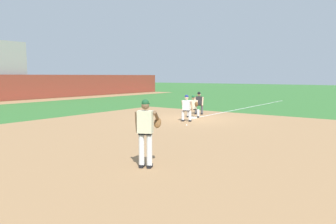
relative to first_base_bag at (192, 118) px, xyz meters
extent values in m
plane|color=#336B2D|center=(0.00, 0.00, -0.04)|extent=(160.00, 160.00, 0.00)
cube|color=#9E754C|center=(-4.73, -2.20, -0.04)|extent=(18.00, 18.00, 0.01)
cube|color=#9E754C|center=(0.00, 20.00, -0.04)|extent=(48.00, 3.20, 0.01)
cube|color=white|center=(8.48, 0.00, -0.04)|extent=(16.96, 0.10, 0.00)
cube|color=white|center=(0.00, 0.00, 0.00)|extent=(0.38, 0.38, 0.09)
sphere|color=white|center=(-2.54, -1.24, -0.01)|extent=(0.07, 0.07, 0.07)
cube|color=black|center=(-9.48, -4.28, 0.00)|extent=(0.28, 0.21, 0.09)
cylinder|color=white|center=(-9.52, -4.30, 0.46)|extent=(0.15, 0.15, 0.84)
cube|color=black|center=(-9.39, -4.48, 0.00)|extent=(0.28, 0.21, 0.09)
cylinder|color=white|center=(-9.42, -4.50, 0.46)|extent=(0.15, 0.15, 0.84)
cube|color=black|center=(-9.47, -4.40, 0.90)|extent=(0.32, 0.39, 0.06)
cube|color=beige|center=(-9.47, -4.40, 1.22)|extent=(0.39, 0.46, 0.60)
sphere|color=brown|center=(-9.45, -4.39, 1.65)|extent=(0.21, 0.21, 0.21)
sphere|color=#194C28|center=(-9.45, -4.39, 1.72)|extent=(0.20, 0.20, 0.20)
cube|color=#194C28|center=(-9.37, -4.35, 1.69)|extent=(0.17, 0.20, 0.02)
cylinder|color=brown|center=(-9.51, -4.14, 1.19)|extent=(0.21, 0.16, 0.59)
cylinder|color=brown|center=(-9.09, -4.50, 1.31)|extent=(0.52, 0.30, 0.41)
ellipsoid|color=brown|center=(-9.02, -4.47, 1.14)|extent=(0.35, 0.31, 0.34)
cube|color=black|center=(0.61, -0.03, 0.00)|extent=(0.28, 0.21, 0.09)
cylinder|color=white|center=(0.64, -0.01, 0.23)|extent=(0.15, 0.15, 0.40)
cube|color=black|center=(0.35, 0.52, 0.00)|extent=(0.28, 0.21, 0.09)
cylinder|color=white|center=(0.39, 0.53, 0.23)|extent=(0.15, 0.15, 0.40)
cube|color=black|center=(0.52, 0.26, 0.46)|extent=(0.33, 0.39, 0.06)
cube|color=beige|center=(0.52, 0.26, 0.73)|extent=(0.39, 0.46, 0.52)
sphere|color=tan|center=(0.50, 0.25, 1.12)|extent=(0.21, 0.21, 0.21)
sphere|color=#194C28|center=(0.50, 0.25, 1.20)|extent=(0.20, 0.20, 0.20)
cube|color=#194C28|center=(0.42, 0.22, 1.17)|extent=(0.17, 0.20, 0.02)
cylinder|color=tan|center=(0.25, -0.14, 0.88)|extent=(0.57, 0.33, 0.24)
cylinder|color=tan|center=(0.32, 0.45, 0.67)|extent=(0.25, 0.18, 0.58)
ellipsoid|color=brown|center=(0.05, -0.23, 0.80)|extent=(0.28, 0.27, 0.35)
cube|color=black|center=(-1.23, -0.17, 0.00)|extent=(0.28, 0.18, 0.09)
cylinder|color=white|center=(-1.27, -0.18, 0.28)|extent=(0.15, 0.15, 0.50)
cube|color=black|center=(-1.12, -0.55, 0.00)|extent=(0.28, 0.18, 0.09)
cylinder|color=white|center=(-1.16, -0.56, 0.28)|extent=(0.15, 0.15, 0.50)
cube|color=black|center=(-1.21, -0.37, 0.55)|extent=(0.29, 0.38, 0.06)
cube|color=white|center=(-1.21, -0.37, 0.85)|extent=(0.35, 0.45, 0.54)
sphere|color=#DBB28E|center=(-1.20, -0.37, 1.25)|extent=(0.21, 0.21, 0.21)
sphere|color=navy|center=(-1.20, -0.37, 1.32)|extent=(0.20, 0.20, 0.20)
cube|color=navy|center=(-1.11, -0.34, 1.29)|extent=(0.15, 0.19, 0.02)
cylinder|color=#DBB28E|center=(-1.15, -0.09, 0.81)|extent=(0.34, 0.18, 0.56)
cylinder|color=#DBB28E|center=(-1.00, -0.57, 0.81)|extent=(0.34, 0.18, 0.56)
cube|color=black|center=(2.14, 0.61, 0.00)|extent=(0.28, 0.21, 0.09)
cylinder|color=#515154|center=(2.18, 0.63, 0.28)|extent=(0.15, 0.15, 0.50)
cube|color=black|center=(1.98, 0.97, 0.00)|extent=(0.28, 0.21, 0.09)
cylinder|color=#515154|center=(2.02, 0.99, 0.28)|extent=(0.15, 0.15, 0.50)
cube|color=black|center=(2.10, 0.81, 0.55)|extent=(0.32, 0.39, 0.06)
cube|color=#232326|center=(2.10, 0.81, 0.85)|extent=(0.38, 0.46, 0.54)
sphere|color=tan|center=(2.08, 0.80, 1.25)|extent=(0.21, 0.21, 0.21)
sphere|color=black|center=(2.08, 0.80, 1.32)|extent=(0.20, 0.20, 0.20)
cube|color=black|center=(2.00, 0.76, 1.29)|extent=(0.17, 0.20, 0.02)
cylinder|color=tan|center=(2.07, 0.52, 0.81)|extent=(0.33, 0.22, 0.56)
cylinder|color=tan|center=(1.86, 0.98, 0.81)|extent=(0.33, 0.22, 0.56)
cube|color=brown|center=(0.00, 22.00, 1.26)|extent=(48.00, 0.50, 2.60)
cube|color=maroon|center=(0.90, 23.47, 2.90)|extent=(0.47, 0.20, 0.44)
cube|color=maroon|center=(1.50, 23.47, 2.90)|extent=(0.47, 0.20, 0.44)
cube|color=maroon|center=(2.11, 23.47, 2.90)|extent=(0.47, 0.20, 0.44)
cube|color=maroon|center=(2.71, 23.47, 2.90)|extent=(0.47, 0.20, 0.44)
cube|color=maroon|center=(1.50, 24.32, 3.45)|extent=(0.47, 0.20, 0.44)
cube|color=maroon|center=(2.11, 24.32, 3.45)|extent=(0.47, 0.20, 0.44)
cube|color=maroon|center=(2.71, 24.32, 3.45)|extent=(0.47, 0.20, 0.44)
cube|color=maroon|center=(2.11, 25.17, 4.00)|extent=(0.47, 0.20, 0.44)
cube|color=maroon|center=(2.71, 25.17, 4.00)|extent=(0.47, 0.20, 0.44)
cube|color=maroon|center=(2.71, 26.02, 4.55)|extent=(0.47, 0.20, 0.44)
cube|color=maroon|center=(2.71, 26.87, 5.10)|extent=(0.47, 0.20, 0.44)
camera|label=1|loc=(-16.09, -9.98, 2.44)|focal=35.00mm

